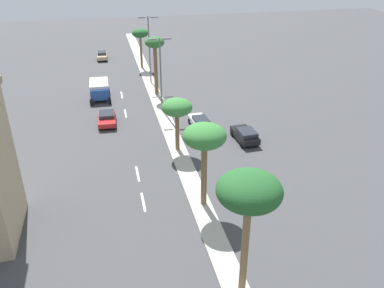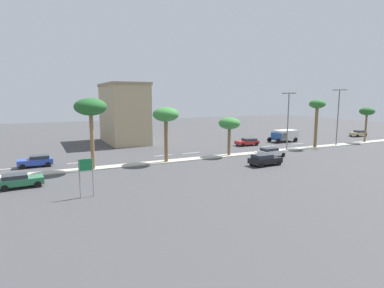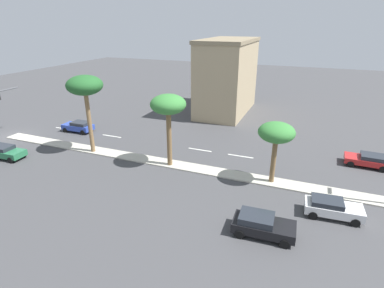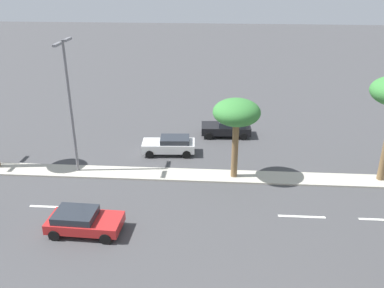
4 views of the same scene
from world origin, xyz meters
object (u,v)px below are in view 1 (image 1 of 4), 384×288
object	(u,v)px
palm_tree_outboard	(205,138)
box_truck	(100,90)
sedan_red_trailing	(107,118)
street_lamp_right	(161,69)
palm_tree_left	(140,34)
sedan_black_leading	(245,135)
palm_tree_rear	(155,47)
sedan_tan_near	(102,56)
palm_tree_right	(249,194)
street_lamp_rear	(149,45)
palm_tree_trailing	(177,108)
sedan_white_center	(200,122)

from	to	relation	value
palm_tree_outboard	box_truck	distance (m)	29.28
sedan_red_trailing	street_lamp_right	bearing A→B (deg)	20.47
palm_tree_left	box_truck	xyz separation A→B (m)	(-7.40, -13.66, -4.48)
palm_tree_left	sedan_black_leading	distance (m)	32.29
palm_tree_outboard	palm_tree_rear	bearing A→B (deg)	89.94
palm_tree_rear	sedan_black_leading	distance (m)	19.49
palm_tree_rear	sedan_tan_near	size ratio (longest dim) A/B	2.09
palm_tree_rear	sedan_tan_near	distance (m)	23.20
sedan_tan_near	sedan_black_leading	xyz separation A→B (m)	(14.55, -38.16, 0.06)
palm_tree_right	palm_tree_rear	xyz separation A→B (m)	(-0.07, 36.99, -0.45)
street_lamp_right	sedan_red_trailing	xyz separation A→B (m)	(-7.10, -2.65, -4.90)
palm_tree_outboard	street_lamp_rear	bearing A→B (deg)	90.15
palm_tree_right	palm_tree_trailing	distance (m)	19.79
sedan_black_leading	palm_tree_right	bearing A→B (deg)	-110.05
palm_tree_rear	box_truck	bearing A→B (deg)	178.18
sedan_white_center	street_lamp_rear	bearing A→B (deg)	100.95
palm_tree_right	sedan_red_trailing	bearing A→B (deg)	104.69
palm_tree_left	sedan_white_center	world-z (taller)	palm_tree_left
palm_tree_rear	sedan_black_leading	xyz separation A→B (m)	(7.37, -16.97, -6.13)
sedan_red_trailing	box_truck	xyz separation A→B (m)	(-0.66, 9.09, 0.59)
palm_tree_rear	sedan_white_center	world-z (taller)	palm_tree_rear
sedan_tan_near	sedan_red_trailing	world-z (taller)	sedan_tan_near
palm_tree_rear	sedan_tan_near	world-z (taller)	palm_tree_rear
sedan_tan_near	box_truck	size ratio (longest dim) A/B	0.70
palm_tree_right	street_lamp_right	bearing A→B (deg)	90.52
palm_tree_outboard	sedan_white_center	size ratio (longest dim) A/B	1.73
sedan_red_trailing	sedan_black_leading	distance (m)	16.79
street_lamp_rear	box_truck	bearing A→B (deg)	-146.78
palm_tree_outboard	street_lamp_right	bearing A→B (deg)	90.48
palm_tree_rear	street_lamp_rear	world-z (taller)	street_lamp_rear
sedan_tan_near	box_truck	distance (m)	20.95
street_lamp_right	sedan_tan_near	bearing A→B (deg)	104.28
palm_tree_trailing	street_lamp_right	xyz separation A→B (m)	(0.09, 11.20, 0.86)
palm_tree_left	sedan_black_leading	bearing A→B (deg)	-75.57
sedan_white_center	palm_tree_outboard	bearing A→B (deg)	-102.58
palm_tree_outboard	sedan_black_leading	size ratio (longest dim) A/B	1.68
palm_tree_rear	box_truck	distance (m)	9.75
palm_tree_left	sedan_red_trailing	distance (m)	24.26
street_lamp_right	sedan_black_leading	distance (m)	14.04
box_truck	sedan_white_center	bearing A→B (deg)	-48.32
palm_tree_trailing	sedan_red_trailing	xyz separation A→B (m)	(-7.01, 8.55, -4.04)
palm_tree_right	sedan_black_leading	xyz separation A→B (m)	(7.31, 20.02, -6.58)
palm_tree_right	palm_tree_left	bearing A→B (deg)	90.72
palm_tree_left	street_lamp_right	size ratio (longest dim) A/B	0.71
palm_tree_right	palm_tree_rear	size ratio (longest dim) A/B	1.04
box_truck	sedan_black_leading	bearing A→B (deg)	-48.31
street_lamp_rear	box_truck	distance (m)	10.47
palm_tree_trailing	street_lamp_right	size ratio (longest dim) A/B	0.60
palm_tree_right	box_truck	world-z (taller)	palm_tree_right
sedan_red_trailing	sedan_black_leading	world-z (taller)	sedan_black_leading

